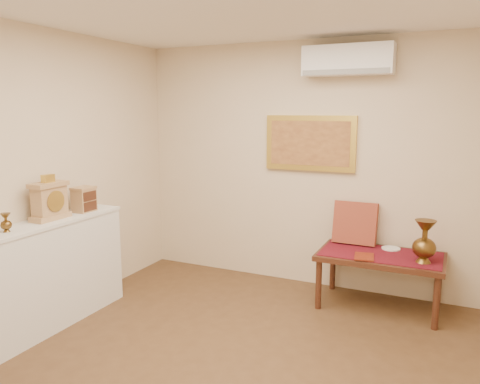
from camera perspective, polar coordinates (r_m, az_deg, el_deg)
The scene contains 15 objects.
floor at distance 3.66m, azimuth -2.88°, elevation -22.31°, with size 4.50×4.50×0.00m, color brown.
wall_back at distance 5.23m, azimuth 8.55°, elevation 3.19°, with size 4.00×0.02×2.70m, color beige.
wall_left at distance 4.45m, azimuth -26.50°, elevation 1.08°, with size 0.02×4.50×2.70m, color beige.
brass_urn_small at distance 4.23m, azimuth -26.66°, elevation -3.04°, with size 0.09×0.09×0.20m, color brown, non-canonical shape.
table_cloth at distance 4.86m, azimuth 16.78°, elevation -7.24°, with size 1.14×0.59×0.01m, color maroon.
brass_urn_tall at distance 4.66m, azimuth 21.60°, elevation -5.11°, with size 0.22×0.22×0.49m, color brown, non-canonical shape.
plate at distance 5.04m, azimuth 17.92°, elevation -6.56°, with size 0.19×0.19×0.01m, color white.
menu at distance 4.70m, azimuth 14.90°, elevation -7.62°, with size 0.18×0.25×0.01m, color maroon.
cushion at distance 5.09m, azimuth 13.85°, elevation -3.68°, with size 0.45×0.10×0.45m, color maroon.
display_ledge at distance 4.52m, azimuth -24.23°, elevation -9.88°, with size 0.37×2.02×0.98m.
mantel_clock at distance 4.54m, azimuth -22.18°, elevation -0.96°, with size 0.17×0.36×0.41m.
wooden_chest at distance 4.78m, azimuth -18.48°, elevation -0.83°, with size 0.16×0.21×0.24m.
low_table at distance 4.88m, azimuth 16.74°, elevation -8.02°, with size 1.20×0.70×0.55m.
painting at distance 5.18m, azimuth 8.54°, elevation 5.91°, with size 1.00×0.06×0.60m.
ac_unit at distance 4.99m, azimuth 13.01°, elevation 15.37°, with size 0.90×0.25×0.30m.
Camera 1 is at (1.46, -2.74, 1.95)m, focal length 35.00 mm.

